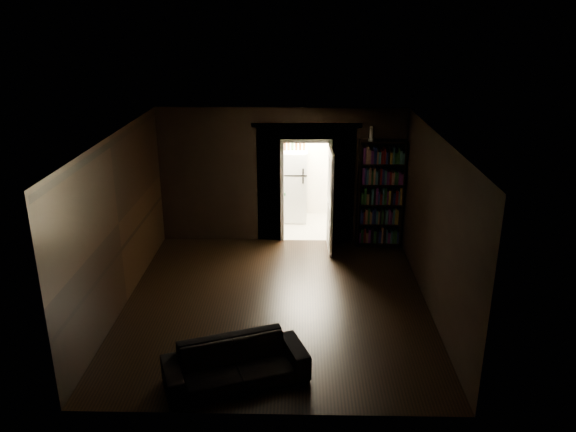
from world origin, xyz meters
name	(u,v)px	position (x,y,z in m)	size (l,w,h in m)	color
ground	(276,303)	(0.00, 0.00, 0.00)	(5.50, 5.50, 0.00)	black
room_walls	(278,187)	(-0.01, 1.07, 1.68)	(5.02, 5.61, 2.84)	black
kitchen_alcove	(305,171)	(0.50, 3.87, 1.21)	(2.20, 1.80, 2.60)	#B5AF9E
sofa	(235,357)	(-0.44, -2.10, 0.36)	(1.85, 0.80, 0.71)	black
bookshelf	(380,194)	(2.00, 2.55, 1.10)	(0.90, 0.32, 2.20)	black
refrigerator	(291,185)	(0.17, 4.03, 0.82)	(0.74, 0.68, 1.65)	white
door	(330,201)	(0.98, 2.31, 1.02)	(0.85, 0.05, 2.05)	white
figurine	(371,134)	(1.75, 2.48, 2.35)	(0.10, 0.10, 0.29)	silver
bottles	(292,145)	(0.21, 4.00, 1.78)	(0.62, 0.08, 0.25)	black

